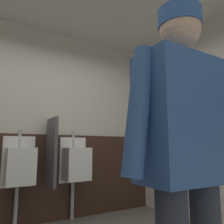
# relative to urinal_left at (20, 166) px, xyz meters

# --- Properties ---
(wall_back) EXTENTS (4.33, 0.12, 2.76)m
(wall_back) POSITION_rel_urinal_left_xyz_m (0.26, 0.22, 0.60)
(wall_back) COLOR beige
(wall_back) RESTS_ON ground_plane
(wainscot_band_back) EXTENTS (3.73, 0.03, 1.18)m
(wainscot_band_back) POSITION_rel_urinal_left_xyz_m (0.26, 0.14, -0.19)
(wainscot_band_back) COLOR #382319
(wainscot_band_back) RESTS_ON ground_plane
(urinal_left) EXTENTS (0.40, 0.34, 1.24)m
(urinal_left) POSITION_rel_urinal_left_xyz_m (0.00, 0.00, 0.00)
(urinal_left) COLOR white
(urinal_left) RESTS_ON ground_plane
(urinal_middle) EXTENTS (0.40, 0.34, 1.24)m
(urinal_middle) POSITION_rel_urinal_left_xyz_m (0.75, 0.00, 0.00)
(urinal_middle) COLOR white
(urinal_middle) RESTS_ON ground_plane
(privacy_divider_panel) EXTENTS (0.04, 0.40, 0.90)m
(privacy_divider_panel) POSITION_rel_urinal_left_xyz_m (0.38, -0.07, 0.17)
(privacy_divider_panel) COLOR #4C4C51
(person) EXTENTS (0.68, 0.60, 1.70)m
(person) POSITION_rel_urinal_left_xyz_m (0.34, -2.36, 0.23)
(person) COLOR #2D3342
(person) RESTS_ON ground_plane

